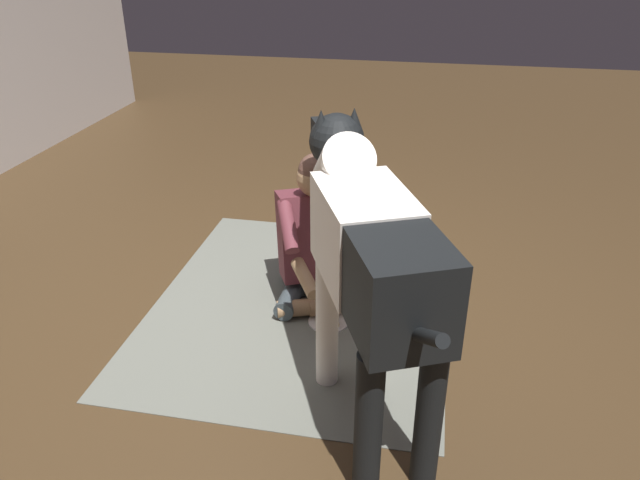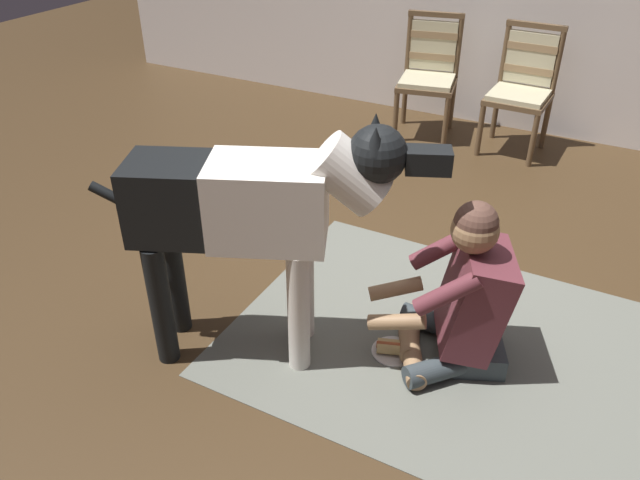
{
  "view_description": "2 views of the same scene",
  "coord_description": "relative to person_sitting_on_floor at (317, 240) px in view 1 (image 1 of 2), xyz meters",
  "views": [
    {
      "loc": [
        -2.56,
        -0.63,
        1.9
      ],
      "look_at": [
        0.17,
        -0.1,
        0.46
      ],
      "focal_mm": 33.85,
      "sensor_mm": 36.0,
      "label": 1
    },
    {
      "loc": [
        0.86,
        -2.37,
        2.12
      ],
      "look_at": [
        -0.17,
        -0.44,
        0.73
      ],
      "focal_mm": 35.02,
      "sensor_mm": 36.0,
      "label": 2
    }
  ],
  "objects": [
    {
      "name": "person_sitting_on_floor",
      "position": [
        0.0,
        0.0,
        0.0
      ],
      "size": [
        0.73,
        0.62,
        0.86
      ],
      "color": "#384246",
      "rests_on": "ground"
    },
    {
      "name": "large_dog",
      "position": [
        -0.87,
        -0.38,
        0.43
      ],
      "size": [
        1.45,
        0.74,
        1.21
      ],
      "color": "silver",
      "rests_on": "ground"
    },
    {
      "name": "ground_plane",
      "position": [
        -0.37,
        0.04,
        -0.35
      ],
      "size": [
        14.88,
        14.88,
        0.0
      ],
      "primitive_type": "plane",
      "color": "#422F1B"
    },
    {
      "name": "area_rug",
      "position": [
        -0.11,
        0.07,
        -0.35
      ],
      "size": [
        1.99,
        1.63,
        0.01
      ],
      "primitive_type": "cube",
      "color": "slate",
      "rests_on": "ground"
    },
    {
      "name": "hot_dog_on_plate",
      "position": [
        -0.27,
        -0.12,
        -0.33
      ],
      "size": [
        0.22,
        0.22,
        0.06
      ],
      "color": "silver",
      "rests_on": "ground"
    }
  ]
}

